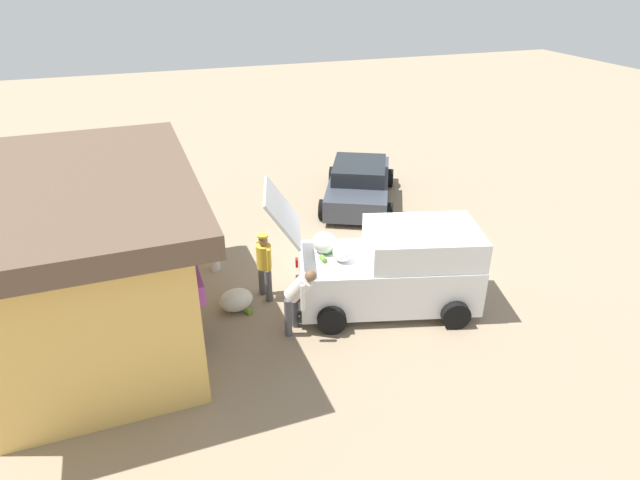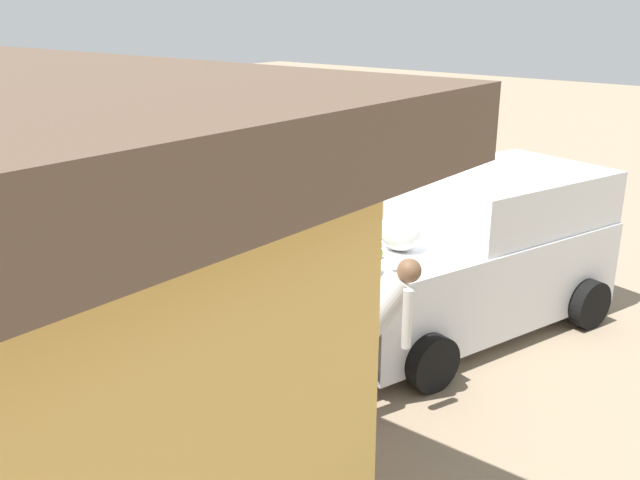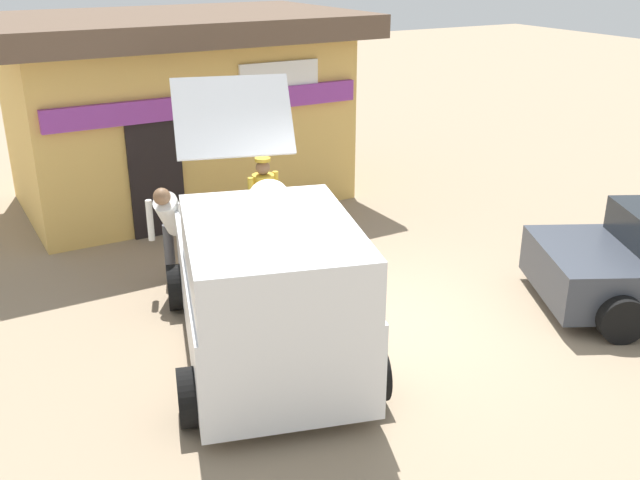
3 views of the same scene
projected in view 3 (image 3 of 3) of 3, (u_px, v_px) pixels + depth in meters
name	position (u px, v px, depth m)	size (l,w,h in m)	color
ground_plane	(372.00, 317.00, 9.54)	(60.00, 60.00, 0.00)	gray
storefront_bar	(178.00, 106.00, 13.50)	(6.72, 4.41, 3.46)	#E0B259
delivery_van	(264.00, 282.00, 8.35)	(2.96, 4.88, 2.89)	silver
vendor_standing	(264.00, 202.00, 11.04)	(0.56, 0.41, 1.63)	#4C4C51
customer_bending	(173.00, 225.00, 10.08)	(0.69, 0.71, 1.57)	#4C4C51
unloaded_banana_pile	(231.00, 232.00, 11.78)	(0.72, 0.86, 0.50)	silver
paint_bucket	(330.00, 214.00, 12.81)	(0.27, 0.27, 0.31)	silver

